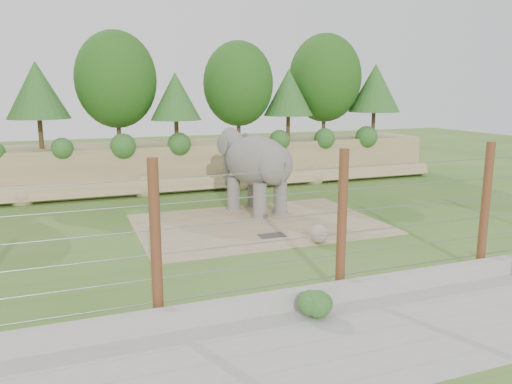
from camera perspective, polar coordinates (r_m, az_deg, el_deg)
name	(u,v)px	position (r m, az deg, el deg)	size (l,w,h in m)	color
ground	(276,246)	(18.07, 2.27, -6.17)	(90.00, 90.00, 0.00)	#36661E
back_embankment	(200,117)	(29.47, -6.41, 8.50)	(30.00, 5.52, 8.77)	#8A7E56
dirt_patch	(259,224)	(20.91, 0.30, -3.66)	(10.00, 7.00, 0.02)	#8F7C5C
drain_grate	(272,235)	(19.20, 1.82, -4.98)	(1.00, 0.60, 0.03)	#262628
elephant	(257,173)	(22.66, 0.08, 2.24)	(1.94, 4.53, 3.66)	#69635D
stone_ball	(319,234)	(18.36, 7.21, -4.76)	(0.70, 0.70, 0.70)	gray
retaining_wall	(349,290)	(13.81, 10.61, -10.98)	(26.00, 0.35, 0.50)	#9F9C93
walkway	(394,332)	(12.41, 15.53, -15.15)	(26.00, 4.00, 0.01)	#9F9C93
barrier_fence	(342,222)	(13.66, 9.79, -3.45)	(20.26, 0.26, 4.00)	brown
walkway_shrub	(320,306)	(12.52, 7.30, -12.75)	(0.71, 0.71, 0.71)	#23521E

